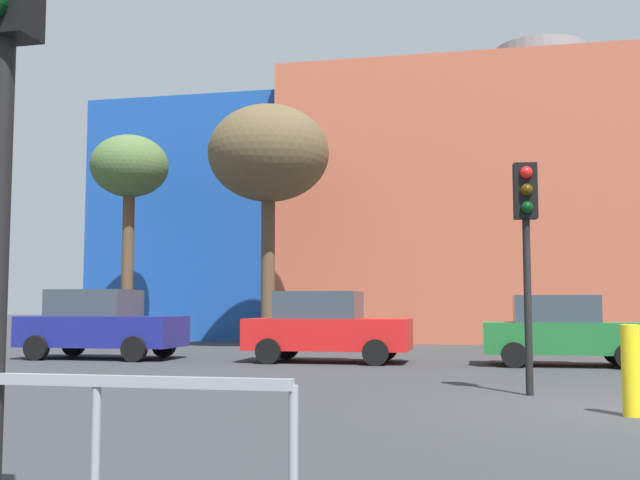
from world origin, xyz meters
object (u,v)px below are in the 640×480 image
(parked_car_0, at_px, (100,324))
(bollard_yellow_1, at_px, (631,370))
(parked_car_2, at_px, (563,331))
(bare_tree_0, at_px, (269,156))
(bare_tree_1, at_px, (129,171))
(traffic_light_near_left, at_px, (2,58))
(parked_car_1, at_px, (326,327))
(traffic_light_island, at_px, (526,223))

(parked_car_0, distance_m, bollard_yellow_1, 14.62)
(parked_car_2, xyz_separation_m, bollard_yellow_1, (0.02, -8.52, -0.24))
(bare_tree_0, distance_m, bare_tree_1, 5.78)
(traffic_light_near_left, xyz_separation_m, bare_tree_1, (-9.98, 22.14, 3.50))
(bare_tree_0, bearing_deg, bare_tree_1, 167.66)
(parked_car_1, bearing_deg, traffic_light_near_left, -85.48)
(parked_car_0, distance_m, traffic_light_island, 12.62)
(bare_tree_1, bearing_deg, traffic_light_near_left, -65.73)
(parked_car_1, bearing_deg, bare_tree_0, 118.86)
(traffic_light_island, xyz_separation_m, bare_tree_0, (-7.70, 12.07, 3.73))
(parked_car_0, xyz_separation_m, bare_tree_0, (3.03, 5.67, 5.53))
(parked_car_0, height_order, bare_tree_1, bare_tree_1)
(traffic_light_near_left, bearing_deg, parked_car_2, 164.57)
(parked_car_0, height_order, bollard_yellow_1, parked_car_0)
(bare_tree_0, bearing_deg, traffic_light_island, -57.45)
(traffic_light_near_left, bearing_deg, traffic_light_island, 160.14)
(parked_car_2, distance_m, bare_tree_1, 16.97)
(bare_tree_1, bearing_deg, parked_car_1, -38.22)
(traffic_light_near_left, distance_m, traffic_light_island, 9.46)
(bare_tree_1, height_order, bollard_yellow_1, bare_tree_1)
(traffic_light_island, bearing_deg, traffic_light_near_left, -26.82)
(parked_car_2, relative_size, traffic_light_island, 1.03)
(bollard_yellow_1, bearing_deg, parked_car_1, 123.87)
(parked_car_1, bearing_deg, parked_car_2, 0.00)
(traffic_light_near_left, height_order, bare_tree_1, bare_tree_1)
(traffic_light_near_left, xyz_separation_m, bare_tree_0, (-4.33, 20.90, 3.62))
(parked_car_0, bearing_deg, traffic_light_island, -30.79)
(parked_car_2, relative_size, bare_tree_1, 0.50)
(parked_car_1, bearing_deg, bollard_yellow_1, -56.13)
(traffic_light_near_left, relative_size, bollard_yellow_1, 3.30)
(traffic_light_island, bearing_deg, parked_car_1, -150.33)
(parked_car_0, relative_size, parked_car_2, 1.11)
(traffic_light_island, distance_m, bare_tree_0, 14.80)
(parked_car_1, height_order, traffic_light_near_left, traffic_light_near_left)
(bare_tree_1, bearing_deg, bollard_yellow_1, -46.79)
(parked_car_2, relative_size, bollard_yellow_1, 3.28)
(traffic_light_near_left, xyz_separation_m, traffic_light_island, (3.37, 8.83, -0.11))
(parked_car_0, xyz_separation_m, bollard_yellow_1, (11.88, -8.52, -0.33))
(parked_car_1, bearing_deg, traffic_light_island, -54.41)
(parked_car_0, height_order, parked_car_1, parked_car_0)
(parked_car_1, relative_size, bollard_yellow_1, 3.50)
(parked_car_2, bearing_deg, bare_tree_0, 147.28)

